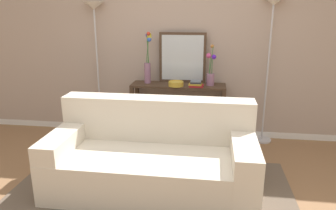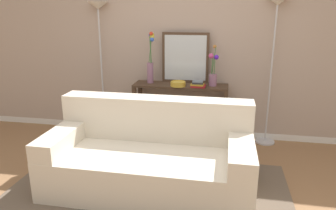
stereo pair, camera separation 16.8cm
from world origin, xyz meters
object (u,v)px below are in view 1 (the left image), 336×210
at_px(floor_lamp_right, 271,31).
at_px(book_stack, 196,84).
at_px(book_row_under_console, 153,134).
at_px(vase_tall_flowers, 148,60).
at_px(console_table, 178,102).
at_px(fruit_bowl, 176,84).
at_px(couch, 153,159).
at_px(vase_short_flowers, 211,73).
at_px(floor_lamp_left, 95,32).
at_px(wall_mirror, 182,58).

bearing_deg(floor_lamp_right, book_stack, -166.25).
xyz_separation_m(book_stack, book_row_under_console, (-0.61, 0.11, -0.78)).
distance_m(vase_tall_flowers, book_stack, 0.73).
relative_size(console_table, fruit_bowl, 6.35).
distance_m(couch, book_row_under_console, 1.34).
relative_size(fruit_bowl, book_stack, 1.03).
xyz_separation_m(floor_lamp_right, vase_short_flowers, (-0.75, -0.11, -0.54)).
bearing_deg(vase_tall_flowers, floor_lamp_right, 2.98).
relative_size(floor_lamp_left, floor_lamp_right, 0.97).
bearing_deg(vase_short_flowers, console_table, -178.99).
height_order(couch, console_table, couch).
xyz_separation_m(console_table, book_row_under_console, (-0.36, 0.00, -0.50)).
distance_m(vase_tall_flowers, book_row_under_console, 1.06).
distance_m(floor_lamp_left, vase_tall_flowers, 0.83).
distance_m(floor_lamp_right, fruit_bowl, 1.39).
relative_size(vase_tall_flowers, vase_short_flowers, 1.29).
height_order(wall_mirror, vase_tall_flowers, vase_tall_flowers).
xyz_separation_m(floor_lamp_left, book_row_under_console, (0.81, -0.12, -1.42)).
bearing_deg(floor_lamp_right, vase_short_flowers, -171.52).
xyz_separation_m(floor_lamp_right, vase_tall_flowers, (-1.59, -0.08, -0.40)).
bearing_deg(wall_mirror, floor_lamp_right, -1.19).
relative_size(floor_lamp_left, wall_mirror, 2.75).
distance_m(floor_lamp_right, vase_short_flowers, 0.93).
xyz_separation_m(fruit_bowl, book_stack, (0.26, -0.00, 0.00)).
relative_size(floor_lamp_left, vase_tall_flowers, 2.71).
height_order(floor_lamp_left, vase_short_flowers, floor_lamp_left).
xyz_separation_m(couch, book_row_under_console, (-0.25, 1.29, -0.26)).
bearing_deg(floor_lamp_left, console_table, -5.81).
bearing_deg(book_stack, fruit_bowl, 179.01).
bearing_deg(book_row_under_console, vase_tall_flowers, 148.24).
bearing_deg(console_table, book_row_under_console, 180.00).
xyz_separation_m(vase_short_flowers, fruit_bowl, (-0.45, -0.11, -0.14)).
bearing_deg(floor_lamp_left, vase_tall_flowers, -6.33).
bearing_deg(wall_mirror, fruit_bowl, -103.24).
xyz_separation_m(floor_lamp_left, vase_tall_flowers, (0.75, -0.08, -0.36)).
relative_size(wall_mirror, fruit_bowl, 3.39).
distance_m(wall_mirror, vase_tall_flowers, 0.47).
height_order(couch, floor_lamp_right, floor_lamp_right).
bearing_deg(vase_tall_flowers, wall_mirror, 13.06).
bearing_deg(floor_lamp_right, book_row_under_console, -175.58).
bearing_deg(floor_lamp_left, fruit_bowl, -11.00).
xyz_separation_m(couch, console_table, (0.11, 1.29, 0.24)).
distance_m(couch, console_table, 1.32).
xyz_separation_m(floor_lamp_left, wall_mirror, (1.21, 0.02, -0.33)).
bearing_deg(fruit_bowl, vase_tall_flowers, 160.71).
distance_m(vase_short_flowers, fruit_bowl, 0.48).
height_order(floor_lamp_left, wall_mirror, floor_lamp_left).
height_order(couch, wall_mirror, wall_mirror).
distance_m(vase_tall_flowers, fruit_bowl, 0.51).
bearing_deg(book_row_under_console, wall_mirror, 19.55).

